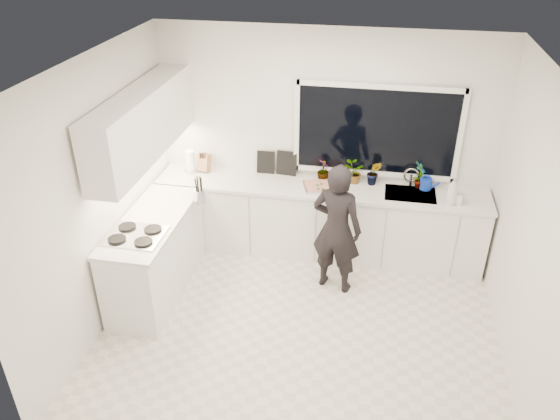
# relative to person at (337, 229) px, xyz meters

# --- Properties ---
(floor) EXTENTS (4.00, 3.50, 0.02)m
(floor) POSITION_rel_person_xyz_m (-0.27, -0.77, -0.77)
(floor) COLOR beige
(floor) RESTS_ON ground
(wall_back) EXTENTS (4.00, 0.02, 2.70)m
(wall_back) POSITION_rel_person_xyz_m (-0.27, 0.99, 0.59)
(wall_back) COLOR white
(wall_back) RESTS_ON ground
(wall_left) EXTENTS (0.02, 3.50, 2.70)m
(wall_left) POSITION_rel_person_xyz_m (-2.28, -0.77, 0.59)
(wall_left) COLOR white
(wall_left) RESTS_ON ground
(wall_right) EXTENTS (0.02, 3.50, 2.70)m
(wall_right) POSITION_rel_person_xyz_m (1.74, -0.77, 0.59)
(wall_right) COLOR white
(wall_right) RESTS_ON ground
(ceiling) EXTENTS (4.00, 3.50, 0.02)m
(ceiling) POSITION_rel_person_xyz_m (-0.27, -0.77, 1.95)
(ceiling) COLOR white
(ceiling) RESTS_ON wall_back
(window) EXTENTS (1.80, 0.02, 1.00)m
(window) POSITION_rel_person_xyz_m (0.33, 0.95, 0.79)
(window) COLOR black
(window) RESTS_ON wall_back
(base_cabinets_back) EXTENTS (3.92, 0.58, 0.88)m
(base_cabinets_back) POSITION_rel_person_xyz_m (-0.27, 0.68, -0.32)
(base_cabinets_back) COLOR white
(base_cabinets_back) RESTS_ON floor
(base_cabinets_left) EXTENTS (0.58, 1.60, 0.88)m
(base_cabinets_left) POSITION_rel_person_xyz_m (-1.94, -0.42, -0.32)
(base_cabinets_left) COLOR white
(base_cabinets_left) RESTS_ON floor
(countertop_back) EXTENTS (3.94, 0.62, 0.04)m
(countertop_back) POSITION_rel_person_xyz_m (-0.27, 0.67, 0.14)
(countertop_back) COLOR silver
(countertop_back) RESTS_ON base_cabinets_back
(countertop_left) EXTENTS (0.62, 1.60, 0.04)m
(countertop_left) POSITION_rel_person_xyz_m (-1.94, -0.42, 0.14)
(countertop_left) COLOR silver
(countertop_left) RESTS_ON base_cabinets_left
(upper_cabinets) EXTENTS (0.34, 2.10, 0.70)m
(upper_cabinets) POSITION_rel_person_xyz_m (-2.06, -0.07, 1.09)
(upper_cabinets) COLOR white
(upper_cabinets) RESTS_ON wall_left
(sink) EXTENTS (0.58, 0.42, 0.14)m
(sink) POSITION_rel_person_xyz_m (0.78, 0.68, 0.11)
(sink) COLOR silver
(sink) RESTS_ON countertop_back
(faucet) EXTENTS (0.03, 0.03, 0.22)m
(faucet) POSITION_rel_person_xyz_m (0.78, 0.88, 0.27)
(faucet) COLOR silver
(faucet) RESTS_ON countertop_back
(stovetop) EXTENTS (0.56, 0.48, 0.03)m
(stovetop) POSITION_rel_person_xyz_m (-1.96, -0.77, 0.17)
(stovetop) COLOR black
(stovetop) RESTS_ON countertop_left
(person) EXTENTS (0.63, 0.49, 1.53)m
(person) POSITION_rel_person_xyz_m (0.00, 0.00, 0.00)
(person) COLOR black
(person) RESTS_ON floor
(pizza_tray) EXTENTS (0.52, 0.44, 0.03)m
(pizza_tray) POSITION_rel_person_xyz_m (-0.24, 0.65, 0.17)
(pizza_tray) COLOR silver
(pizza_tray) RESTS_ON countertop_back
(pizza) EXTENTS (0.47, 0.39, 0.01)m
(pizza) POSITION_rel_person_xyz_m (-0.24, 0.65, 0.19)
(pizza) COLOR red
(pizza) RESTS_ON pizza_tray
(watering_can) EXTENTS (0.18, 0.18, 0.13)m
(watering_can) POSITION_rel_person_xyz_m (0.95, 0.84, 0.22)
(watering_can) COLOR #1234B1
(watering_can) RESTS_ON countertop_back
(paper_towel_roll) EXTENTS (0.14, 0.14, 0.26)m
(paper_towel_roll) POSITION_rel_person_xyz_m (-1.90, 0.78, 0.29)
(paper_towel_roll) COLOR white
(paper_towel_roll) RESTS_ON countertop_back
(knife_block) EXTENTS (0.15, 0.13, 0.22)m
(knife_block) POSITION_rel_person_xyz_m (-1.73, 0.82, 0.27)
(knife_block) COLOR #9C6848
(knife_block) RESTS_ON countertop_back
(utensil_crock) EXTENTS (0.14, 0.14, 0.16)m
(utensil_crock) POSITION_rel_person_xyz_m (-1.54, 0.03, 0.24)
(utensil_crock) COLOR silver
(utensil_crock) RESTS_ON countertop_left
(picture_frame_large) EXTENTS (0.22, 0.03, 0.28)m
(picture_frame_large) POSITION_rel_person_xyz_m (-0.98, 0.92, 0.30)
(picture_frame_large) COLOR black
(picture_frame_large) RESTS_ON countertop_back
(picture_frame_small) EXTENTS (0.25, 0.05, 0.30)m
(picture_frame_small) POSITION_rel_person_xyz_m (-0.72, 0.92, 0.31)
(picture_frame_small) COLOR black
(picture_frame_small) RESTS_ON countertop_back
(herb_plants) EXTENTS (1.30, 0.21, 0.33)m
(herb_plants) POSITION_rel_person_xyz_m (0.25, 0.84, 0.30)
(herb_plants) COLOR #26662D
(herb_plants) RESTS_ON countertop_back
(soap_bottles) EXTENTS (0.22, 0.17, 0.33)m
(soap_bottles) POSITION_rel_person_xyz_m (1.23, 0.53, 0.31)
(soap_bottles) COLOR #D8BF66
(soap_bottles) RESTS_ON countertop_back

